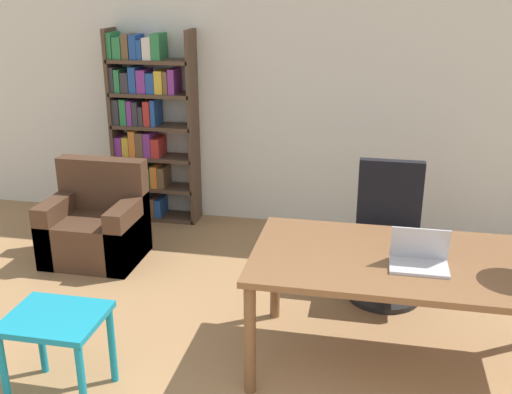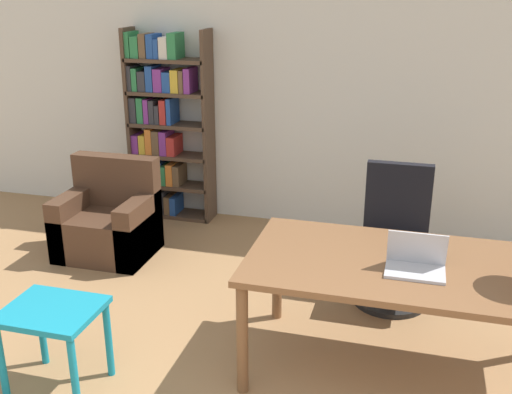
% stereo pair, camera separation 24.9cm
% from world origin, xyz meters
% --- Properties ---
extents(wall_back, '(8.00, 0.06, 2.70)m').
position_xyz_m(wall_back, '(0.00, 4.53, 1.35)').
color(wall_back, silver).
rests_on(wall_back, ground_plane).
extents(desk, '(1.88, 0.99, 0.75)m').
position_xyz_m(desk, '(0.76, 2.21, 0.67)').
color(desk, brown).
rests_on(desk, ground_plane).
extents(laptop, '(0.33, 0.22, 0.23)m').
position_xyz_m(laptop, '(0.80, 2.12, 0.80)').
color(laptop, '#B2B2B7').
rests_on(laptop, desk).
extents(office_chair, '(0.56, 0.56, 1.04)m').
position_xyz_m(office_chair, '(0.65, 3.18, 0.46)').
color(office_chair, black).
rests_on(office_chair, ground_plane).
extents(side_table_blue, '(0.54, 0.45, 0.54)m').
position_xyz_m(side_table_blue, '(-1.19, 1.52, 0.44)').
color(side_table_blue, teal).
rests_on(side_table_blue, ground_plane).
extents(armchair, '(0.79, 0.64, 0.85)m').
position_xyz_m(armchair, '(-1.82, 3.32, 0.29)').
color(armchair, '#472D1E').
rests_on(armchair, ground_plane).
extents(bookshelf, '(0.84, 0.28, 1.90)m').
position_xyz_m(bookshelf, '(-1.71, 4.34, 0.94)').
color(bookshelf, '#4C3828').
rests_on(bookshelf, ground_plane).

